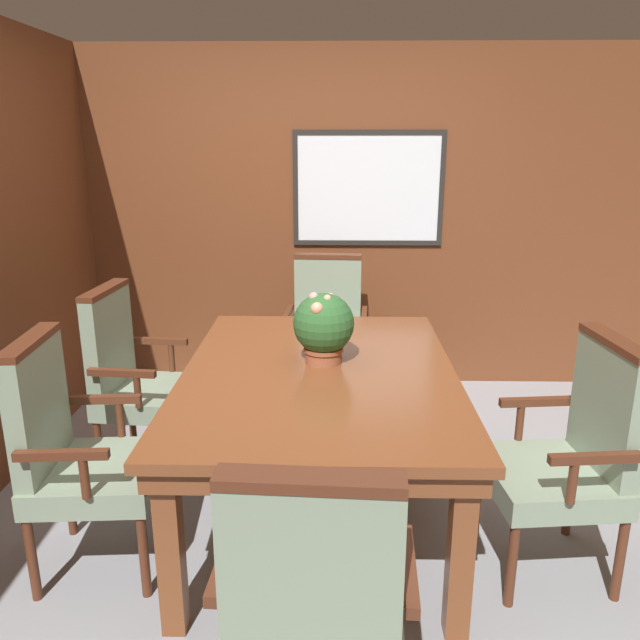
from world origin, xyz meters
TOP-DOWN VIEW (x-y plane):
  - ground_plane at (0.00, 0.00)m, footprint 14.00×14.00m
  - wall_back at (0.00, 1.88)m, footprint 7.20×0.08m
  - dining_table at (0.07, 0.07)m, footprint 1.28×1.82m
  - chair_head_far at (0.09, 1.40)m, footprint 0.58×0.54m
  - chair_left_near at (-0.95, -0.36)m, footprint 0.54×0.58m
  - chair_head_near at (0.09, -1.26)m, footprint 0.58×0.54m
  - chair_right_near at (1.14, -0.33)m, footprint 0.55×0.59m
  - chair_left_far at (-0.96, 0.50)m, footprint 0.55×0.58m
  - potted_plant at (0.09, 0.17)m, footprint 0.30×0.30m

SIDE VIEW (x-z plane):
  - ground_plane at x=0.00m, z-range 0.00..0.00m
  - chair_head_far at x=0.09m, z-range 0.04..1.09m
  - chair_left_near at x=-0.95m, z-range 0.04..1.09m
  - chair_head_near at x=0.09m, z-range 0.04..1.09m
  - chair_right_near at x=1.14m, z-range 0.04..1.09m
  - chair_left_far at x=-0.96m, z-range 0.04..1.09m
  - dining_table at x=0.07m, z-range 0.29..1.06m
  - potted_plant at x=0.09m, z-range 0.77..1.13m
  - wall_back at x=0.00m, z-range 0.00..2.45m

